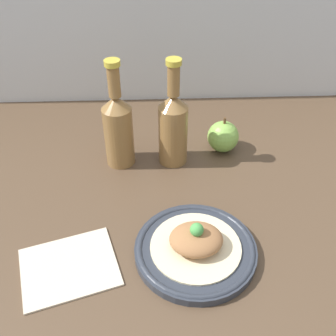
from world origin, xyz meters
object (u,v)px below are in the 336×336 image
(apple, at_px, (223,137))
(cider_bottle_right, at_px, (173,126))
(cider_bottle_left, at_px, (118,127))
(plate, at_px, (195,249))
(plated_food, at_px, (196,241))

(apple, bearing_deg, cider_bottle_right, -163.15)
(cider_bottle_left, bearing_deg, plate, -62.13)
(plate, xyz_separation_m, cider_bottle_right, (-0.03, 0.29, 0.09))
(plate, relative_size, plated_food, 1.35)
(plate, height_order, cider_bottle_right, cider_bottle_right)
(cider_bottle_left, distance_m, apple, 0.26)
(plated_food, relative_size, apple, 1.82)
(plated_food, distance_m, cider_bottle_left, 0.33)
(plated_food, xyz_separation_m, cider_bottle_left, (-0.15, 0.29, 0.06))
(plate, distance_m, cider_bottle_left, 0.34)
(cider_bottle_right, bearing_deg, plate, -84.65)
(plated_food, height_order, apple, apple)
(cider_bottle_right, distance_m, apple, 0.15)
(plate, distance_m, plated_food, 0.02)
(plate, bearing_deg, cider_bottle_left, 117.87)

